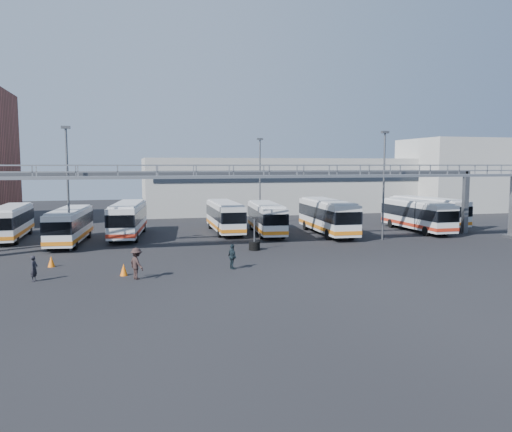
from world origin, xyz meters
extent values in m
plane|color=black|center=(0.00, 0.00, 0.00)|extent=(140.00, 140.00, 0.00)
cube|color=gray|center=(0.00, 5.00, 6.10)|extent=(50.00, 1.80, 0.22)
cube|color=gray|center=(0.00, 4.15, 7.05)|extent=(50.00, 0.10, 0.10)
cube|color=gray|center=(0.00, 5.85, 7.05)|extent=(50.00, 0.10, 0.10)
cube|color=#4C4F54|center=(0.00, 9.00, 6.30)|extent=(45.00, 0.50, 0.35)
cube|color=#9E9E99|center=(12.00, 38.00, 4.00)|extent=(42.00, 14.00, 8.00)
cube|color=#B2B2AD|center=(38.00, 32.00, 5.50)|extent=(14.00, 12.00, 11.00)
cylinder|color=#4C4F54|center=(-16.00, 8.00, 5.00)|extent=(0.18, 0.18, 10.00)
cube|color=#4C4F54|center=(-16.00, 8.00, 10.10)|extent=(0.70, 0.35, 0.22)
cylinder|color=#4C4F54|center=(12.00, 7.00, 5.00)|extent=(0.18, 0.18, 10.00)
cube|color=#4C4F54|center=(12.00, 7.00, 10.10)|extent=(0.70, 0.35, 0.22)
cylinder|color=#4C4F54|center=(4.00, 22.00, 5.00)|extent=(0.18, 0.18, 10.00)
cube|color=#4C4F54|center=(4.00, 22.00, 10.10)|extent=(0.70, 0.35, 0.22)
cube|color=silver|center=(-22.08, 16.08, 1.73)|extent=(2.44, 10.45, 2.61)
cube|color=black|center=(-22.08, 16.08, 2.04)|extent=(2.50, 10.51, 1.04)
cube|color=orange|center=(-22.08, 16.08, 0.81)|extent=(2.49, 10.50, 0.33)
cube|color=silver|center=(-22.08, 16.08, 3.11)|extent=(2.19, 9.41, 0.15)
cylinder|color=black|center=(-21.00, 12.75, 0.47)|extent=(0.29, 0.95, 0.95)
cylinder|color=black|center=(-23.17, 19.42, 0.47)|extent=(0.29, 0.95, 0.95)
cylinder|color=black|center=(-21.04, 19.43, 0.47)|extent=(0.29, 0.95, 0.95)
cube|color=silver|center=(-16.39, 11.94, 1.72)|extent=(3.33, 10.54, 2.59)
cube|color=black|center=(-16.39, 11.94, 2.03)|extent=(3.39, 10.60, 1.04)
cube|color=orange|center=(-16.39, 11.94, 0.80)|extent=(3.38, 10.59, 0.33)
cube|color=silver|center=(-16.39, 11.94, 3.09)|extent=(2.99, 9.49, 0.15)
cylinder|color=black|center=(-17.75, 8.73, 0.47)|extent=(0.37, 0.96, 0.94)
cylinder|color=black|center=(-15.65, 8.53, 0.47)|extent=(0.37, 0.96, 0.94)
cylinder|color=black|center=(-17.12, 15.34, 0.47)|extent=(0.37, 0.96, 0.94)
cylinder|color=black|center=(-15.02, 15.14, 0.47)|extent=(0.37, 0.96, 0.94)
cube|color=silver|center=(-11.29, 14.98, 1.84)|extent=(3.93, 11.31, 2.77)
cube|color=black|center=(-11.29, 14.98, 2.17)|extent=(3.99, 11.38, 1.11)
cube|color=#B52916|center=(-11.29, 14.98, 0.86)|extent=(3.98, 11.37, 0.35)
cube|color=silver|center=(-11.29, 14.98, 3.30)|extent=(3.53, 10.18, 0.16)
cylinder|color=black|center=(-12.88, 11.61, 0.50)|extent=(0.43, 1.04, 1.01)
cylinder|color=black|center=(-10.62, 11.32, 0.50)|extent=(0.43, 1.04, 1.01)
cylinder|color=black|center=(-11.96, 18.64, 0.50)|extent=(0.43, 1.04, 1.01)
cylinder|color=black|center=(-9.71, 18.35, 0.50)|extent=(0.43, 1.04, 1.01)
cube|color=silver|center=(-1.49, 15.77, 1.76)|extent=(2.69, 10.66, 2.65)
cube|color=black|center=(-1.49, 15.77, 2.07)|extent=(2.75, 10.73, 1.06)
cube|color=orange|center=(-1.49, 15.77, 0.82)|extent=(2.74, 10.72, 0.34)
cube|color=silver|center=(-1.49, 15.77, 3.16)|extent=(2.42, 9.60, 0.15)
cylinder|color=black|center=(-2.66, 12.40, 0.48)|extent=(0.31, 0.97, 0.96)
cylinder|color=black|center=(-0.49, 12.35, 0.48)|extent=(0.31, 0.97, 0.96)
cylinder|color=black|center=(-2.48, 19.19, 0.48)|extent=(0.31, 0.97, 0.96)
cylinder|color=black|center=(-0.31, 19.13, 0.48)|extent=(0.31, 0.97, 0.96)
cube|color=silver|center=(2.39, 13.49, 1.73)|extent=(3.41, 10.59, 2.60)
cube|color=black|center=(2.39, 13.49, 2.03)|extent=(3.48, 10.66, 1.04)
cube|color=orange|center=(2.39, 13.49, 0.80)|extent=(3.46, 10.65, 0.33)
cube|color=silver|center=(2.39, 13.49, 3.10)|extent=(3.07, 9.53, 0.15)
cylinder|color=black|center=(0.99, 10.29, 0.47)|extent=(0.38, 0.97, 0.95)
cylinder|color=black|center=(3.11, 10.07, 0.47)|extent=(0.38, 0.97, 0.95)
cylinder|color=black|center=(1.67, 16.91, 0.47)|extent=(0.38, 0.97, 0.95)
cylinder|color=black|center=(3.79, 16.69, 0.47)|extent=(0.38, 0.97, 0.95)
cube|color=silver|center=(8.37, 11.77, 1.91)|extent=(3.33, 11.67, 2.88)
cube|color=black|center=(8.37, 11.77, 2.25)|extent=(3.39, 11.74, 1.15)
cube|color=orange|center=(8.37, 11.77, 0.89)|extent=(3.38, 11.73, 0.37)
cube|color=silver|center=(8.37, 11.77, 3.44)|extent=(2.99, 10.51, 0.17)
cylinder|color=black|center=(6.95, 8.16, 0.52)|extent=(0.38, 1.07, 1.05)
cylinder|color=black|center=(9.33, 8.01, 0.52)|extent=(0.38, 1.07, 1.05)
cylinder|color=black|center=(7.41, 15.53, 0.52)|extent=(0.38, 1.07, 1.05)
cylinder|color=black|center=(9.78, 15.38, 0.52)|extent=(0.38, 1.07, 1.05)
cube|color=silver|center=(18.54, 11.55, 1.79)|extent=(2.53, 10.82, 2.70)
cube|color=black|center=(18.54, 11.55, 2.11)|extent=(2.59, 10.88, 1.08)
cube|color=#B52916|center=(18.54, 11.55, 0.83)|extent=(2.58, 10.87, 0.34)
cube|color=silver|center=(18.54, 11.55, 3.22)|extent=(2.27, 9.74, 0.16)
cylinder|color=black|center=(17.40, 8.10, 0.49)|extent=(0.30, 0.98, 0.98)
cylinder|color=black|center=(19.62, 8.08, 0.49)|extent=(0.30, 0.98, 0.98)
cylinder|color=black|center=(17.45, 15.01, 0.49)|extent=(0.30, 0.98, 0.98)
cylinder|color=black|center=(19.67, 15.00, 0.49)|extent=(0.30, 0.98, 0.98)
cube|color=silver|center=(22.33, 15.32, 1.80)|extent=(3.96, 11.07, 2.71)
cube|color=black|center=(22.33, 15.32, 2.12)|extent=(4.03, 11.14, 1.08)
cube|color=orange|center=(22.33, 15.32, 0.84)|extent=(4.02, 11.13, 0.34)
cube|color=silver|center=(22.33, 15.32, 3.23)|extent=(3.56, 9.96, 0.16)
cylinder|color=black|center=(21.72, 11.73, 0.49)|extent=(0.43, 1.02, 0.98)
cylinder|color=black|center=(23.92, 12.05, 0.49)|extent=(0.43, 1.02, 0.98)
cylinder|color=black|center=(20.74, 18.60, 0.49)|extent=(0.43, 1.02, 0.98)
cylinder|color=black|center=(22.94, 18.91, 0.49)|extent=(0.43, 1.02, 0.98)
imported|color=black|center=(-16.96, -2.91, 0.80)|extent=(0.53, 0.66, 1.60)
imported|color=#2C1F1D|center=(-10.88, -3.90, 0.98)|extent=(1.25, 1.46, 1.97)
imported|color=#18252C|center=(-4.51, -2.44, 0.86)|extent=(0.67, 1.08, 1.72)
cone|color=orange|center=(-11.68, -2.66, 0.39)|extent=(0.58, 0.58, 0.77)
cone|color=orange|center=(-16.58, 1.44, 0.39)|extent=(0.62, 0.62, 0.77)
cylinder|color=black|center=(-1.17, 4.50, 0.13)|extent=(0.92, 0.92, 0.22)
cylinder|color=black|center=(-1.17, 4.50, 0.37)|extent=(0.92, 0.92, 0.22)
cylinder|color=black|center=(-1.17, 4.50, 0.62)|extent=(0.92, 0.92, 0.22)
cylinder|color=#4C4F54|center=(-1.17, 4.50, 1.32)|extent=(0.13, 0.13, 2.64)
camera|label=1|loc=(-11.37, -35.25, 7.10)|focal=35.00mm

